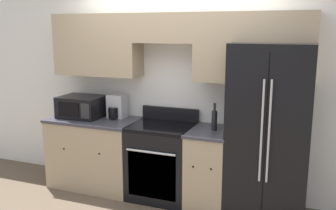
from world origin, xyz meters
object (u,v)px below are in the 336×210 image
(oven_range, at_px, (162,161))
(bottle, at_px, (214,120))
(refrigerator, at_px, (269,131))
(microwave, at_px, (82,107))

(oven_range, height_order, bottle, bottle)
(oven_range, distance_m, refrigerator, 1.32)
(oven_range, height_order, microwave, microwave)
(oven_range, height_order, refrigerator, refrigerator)
(refrigerator, height_order, microwave, refrigerator)
(refrigerator, bearing_deg, oven_range, -178.16)
(microwave, height_order, bottle, bottle)
(oven_range, relative_size, refrigerator, 0.56)
(bottle, bearing_deg, microwave, 179.82)
(oven_range, bearing_deg, microwave, 178.95)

